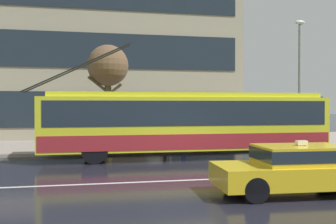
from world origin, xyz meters
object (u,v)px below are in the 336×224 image
Objects in this scene: pedestrian_approaching_curb at (165,129)px; street_tree_bare at (108,68)px; bus_shelter at (133,110)px; street_lamp at (300,72)px; trolleybus at (186,122)px; taxi_oncoming_near at (298,167)px; pedestrian_at_shelter at (130,115)px; pedestrian_walking_past at (183,116)px.

street_tree_bare is (-2.83, 1.12, 3.15)m from pedestrian_approaching_curb.
street_lamp reaches higher than bus_shelter.
bus_shelter is 0.59× the size of street_lamp.
trolleybus reaches higher than taxi_oncoming_near.
street_tree_bare is (-3.26, 3.73, 2.70)m from trolleybus.
street_tree_bare is (-1.23, -0.91, 2.50)m from pedestrian_at_shelter.
street_lamp is at bearing 59.18° from taxi_oncoming_near.
street_lamp is (9.10, -1.16, 2.11)m from bus_shelter.
pedestrian_walking_past is at bearing 78.56° from trolleybus.
street_lamp is at bearing 21.32° from trolleybus.
taxi_oncoming_near is at bearing -75.24° from pedestrian_at_shelter.
trolleybus is at bearing -80.75° from pedestrian_approaching_curb.
pedestrian_walking_past reaches higher than taxi_oncoming_near.
street_lamp is at bearing -6.61° from pedestrian_walking_past.
street_tree_bare reaches higher than bus_shelter.
trolleybus reaches higher than bus_shelter.
bus_shelter is 0.77× the size of street_tree_bare.
pedestrian_approaching_curb is at bearing -41.58° from bus_shelter.
pedestrian_walking_past is 0.38× the size of street_tree_bare.
trolleybus is 7.83× the size of pedestrian_approaching_curb.
pedestrian_at_shelter is at bearing 104.76° from taxi_oncoming_near.
trolleybus is 6.60× the size of pedestrian_at_shelter.
pedestrian_walking_past reaches higher than pedestrian_at_shelter.
street_lamp is at bearing 1.41° from pedestrian_approaching_curb.
street_tree_bare reaches higher than taxi_oncoming_near.
street_lamp reaches higher than pedestrian_at_shelter.
pedestrian_approaching_curb is (-1.55, 9.93, 0.43)m from taxi_oncoming_near.
pedestrian_at_shelter is at bearing 36.60° from street_tree_bare.
pedestrian_at_shelter is 9.67m from street_lamp.
street_lamp is (7.16, 2.79, 2.60)m from trolleybus.
taxi_oncoming_near is at bearing -81.12° from pedestrian_approaching_curb.
street_tree_bare is at bearing -170.32° from bus_shelter.
trolleybus is at bearing -63.83° from bus_shelter.
street_lamp is (6.03, 10.11, 3.48)m from taxi_oncoming_near.
street_lamp reaches higher than pedestrian_walking_past.
pedestrian_at_shelter is (-2.03, 4.64, 0.20)m from trolleybus.
street_tree_bare is at bearing 131.13° from trolleybus.
pedestrian_walking_past is at bearing 92.16° from taxi_oncoming_near.
taxi_oncoming_near is 2.16× the size of pedestrian_at_shelter.
pedestrian_approaching_curb is 0.83× the size of pedestrian_walking_past.
pedestrian_walking_past is 6.92m from street_lamp.
taxi_oncoming_near is 0.63× the size of street_lamp.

